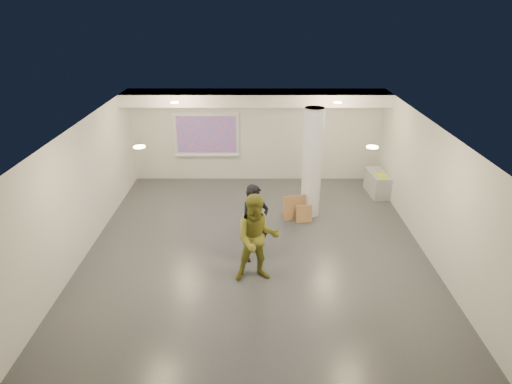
{
  "coord_description": "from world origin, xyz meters",
  "views": [
    {
      "loc": [
        0.02,
        -9.75,
        5.55
      ],
      "look_at": [
        0.0,
        0.4,
        1.25
      ],
      "focal_mm": 32.0,
      "sensor_mm": 36.0,
      "label": 1
    }
  ],
  "objects_px": {
    "column": "(312,163)",
    "man": "(257,239)",
    "projection_screen": "(207,135)",
    "credenza": "(377,183)",
    "woman": "(255,223)"
  },
  "relations": [
    {
      "from": "projection_screen",
      "to": "woman",
      "type": "bearing_deg",
      "value": -72.7
    },
    {
      "from": "credenza",
      "to": "woman",
      "type": "xyz_separation_m",
      "value": [
        -3.74,
        -3.84,
        0.57
      ]
    },
    {
      "from": "column",
      "to": "man",
      "type": "height_order",
      "value": "column"
    },
    {
      "from": "column",
      "to": "woman",
      "type": "height_order",
      "value": "column"
    },
    {
      "from": "column",
      "to": "man",
      "type": "distance_m",
      "value": 3.58
    },
    {
      "from": "column",
      "to": "credenza",
      "type": "xyz_separation_m",
      "value": [
        2.22,
        1.42,
        -1.16
      ]
    },
    {
      "from": "column",
      "to": "projection_screen",
      "type": "relative_size",
      "value": 1.43
    },
    {
      "from": "projection_screen",
      "to": "column",
      "type": "bearing_deg",
      "value": -40.56
    },
    {
      "from": "projection_screen",
      "to": "man",
      "type": "distance_m",
      "value": 6.12
    },
    {
      "from": "credenza",
      "to": "column",
      "type": "bearing_deg",
      "value": -151.43
    },
    {
      "from": "column",
      "to": "woman",
      "type": "bearing_deg",
      "value": -122.26
    },
    {
      "from": "credenza",
      "to": "projection_screen",
      "type": "bearing_deg",
      "value": 162.88
    },
    {
      "from": "projection_screen",
      "to": "credenza",
      "type": "height_order",
      "value": "projection_screen"
    },
    {
      "from": "column",
      "to": "man",
      "type": "xyz_separation_m",
      "value": [
        -1.47,
        -3.22,
        -0.53
      ]
    },
    {
      "from": "woman",
      "to": "credenza",
      "type": "bearing_deg",
      "value": 20.25
    }
  ]
}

